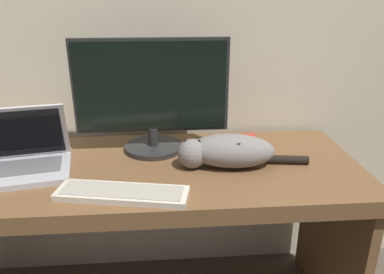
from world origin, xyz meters
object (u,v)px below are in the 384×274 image
object	(u,v)px
laptop	(19,160)
cat	(226,150)
monitor	(152,97)
external_keyboard	(122,193)

from	to	relation	value
laptop	cat	bearing A→B (deg)	-11.35
monitor	laptop	xyz separation A→B (m)	(-0.47, -0.17, -0.17)
monitor	external_keyboard	world-z (taller)	monitor
laptop	external_keyboard	bearing A→B (deg)	-38.74
monitor	laptop	bearing A→B (deg)	-160.32
monitor	external_keyboard	xyz separation A→B (m)	(-0.09, -0.37, -0.21)
external_keyboard	cat	xyz separation A→B (m)	(0.36, 0.19, 0.05)
external_keyboard	laptop	bearing A→B (deg)	163.10
monitor	external_keyboard	size ratio (longest dim) A/B	1.39
monitor	cat	size ratio (longest dim) A/B	1.23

